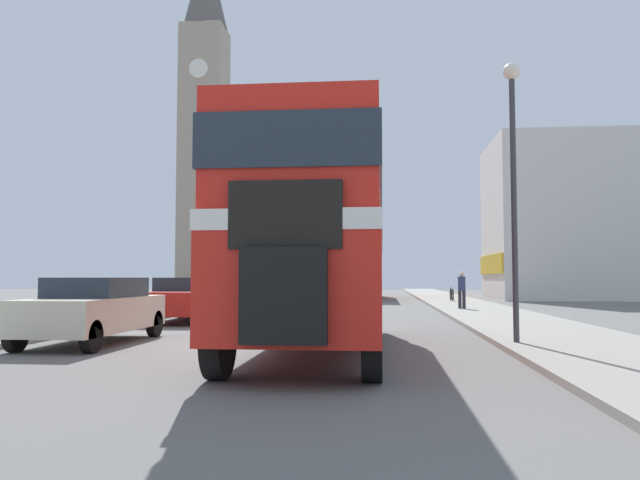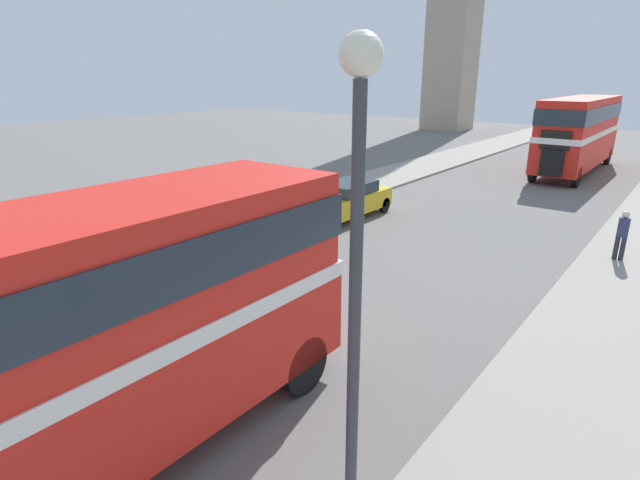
% 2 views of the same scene
% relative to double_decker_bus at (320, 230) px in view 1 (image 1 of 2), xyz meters
% --- Properties ---
extents(ground_plane, '(120.00, 120.00, 0.00)m').
position_rel_double_decker_bus_xyz_m(ground_plane, '(-1.40, 1.36, -2.40)').
color(ground_plane, slate).
extents(sidewalk_right, '(3.50, 120.00, 0.12)m').
position_rel_double_decker_bus_xyz_m(sidewalk_right, '(5.35, 1.36, -2.34)').
color(sidewalk_right, gray).
rests_on(sidewalk_right, ground_plane).
extents(double_decker_bus, '(2.49, 9.30, 4.01)m').
position_rel_double_decker_bus_xyz_m(double_decker_bus, '(0.00, 0.00, 0.00)').
color(double_decker_bus, red).
rests_on(double_decker_bus, ground_plane).
extents(bus_distant, '(2.51, 11.18, 4.41)m').
position_rel_double_decker_bus_xyz_m(bus_distant, '(-0.10, 30.79, 0.22)').
color(bus_distant, red).
rests_on(bus_distant, ground_plane).
extents(car_parked_near, '(1.74, 4.24, 1.45)m').
position_rel_double_decker_bus_xyz_m(car_parked_near, '(-5.09, 0.85, -1.65)').
color(car_parked_near, beige).
rests_on(car_parked_near, ground_plane).
extents(car_parked_mid, '(1.81, 4.69, 1.44)m').
position_rel_double_decker_bus_xyz_m(car_parked_mid, '(-5.19, 7.75, -1.65)').
color(car_parked_mid, red).
rests_on(car_parked_mid, ground_plane).
extents(car_parked_far, '(1.82, 4.55, 1.49)m').
position_rel_double_decker_bus_xyz_m(car_parked_far, '(-5.19, 13.85, -1.63)').
color(car_parked_far, gold).
rests_on(car_parked_far, ground_plane).
extents(pedestrian_walking, '(0.32, 0.32, 1.57)m').
position_rel_double_decker_bus_xyz_m(pedestrian_walking, '(4.63, 14.81, -1.39)').
color(pedestrian_walking, '#282833').
rests_on(pedestrian_walking, sidewalk_right).
extents(bicycle_on_pavement, '(0.05, 1.76, 0.78)m').
position_rel_double_decker_bus_xyz_m(bicycle_on_pavement, '(5.16, 23.52, -1.92)').
color(bicycle_on_pavement, black).
rests_on(bicycle_on_pavement, sidewalk_right).
extents(street_lamp, '(0.36, 0.36, 5.86)m').
position_rel_double_decker_bus_xyz_m(street_lamp, '(3.99, 0.88, 1.55)').
color(street_lamp, '#38383D').
rests_on(street_lamp, sidewalk_right).
extents(church_tower, '(4.59, 4.59, 37.33)m').
position_rel_double_decker_bus_xyz_m(church_tower, '(-17.09, 50.02, 16.63)').
color(church_tower, tan).
rests_on(church_tower, ground_plane).
extents(shop_building_block, '(18.99, 8.67, 10.62)m').
position_rel_double_decker_bus_xyz_m(shop_building_block, '(18.07, 30.72, 2.91)').
color(shop_building_block, silver).
rests_on(shop_building_block, ground_plane).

